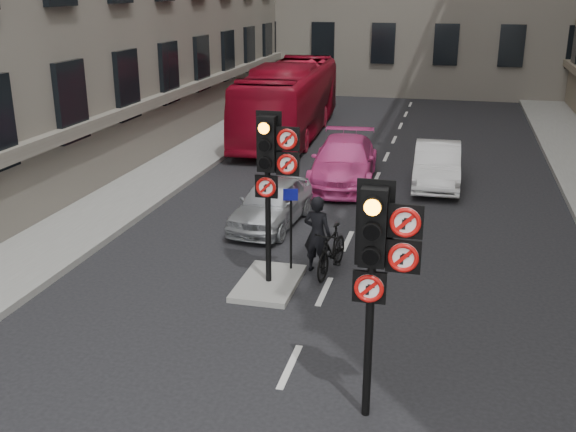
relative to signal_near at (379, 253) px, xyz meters
The scene contains 11 objects.
pavement_left 14.24m from the signal_near, 128.28° to the left, with size 3.00×50.00×0.16m, color gray.
centre_island 5.44m from the signal_near, 123.83° to the left, with size 1.20×2.00×0.12m, color gray.
signal_near is the anchor object (origin of this frame).
signal_far 4.77m from the signal_near, 123.02° to the left, with size 0.91×0.40×3.58m.
car_silver 8.76m from the signal_near, 115.22° to the left, with size 1.45×3.60×1.23m, color #B4B8BC.
car_white 12.79m from the signal_near, 88.01° to the left, with size 1.40×4.02×1.32m, color white.
car_pink 12.56m from the signal_near, 101.43° to the left, with size 1.98×4.86×1.41m, color #DA4090.
bus_red 19.65m from the signal_near, 107.42° to the left, with size 2.53×10.82×3.01m, color maroon.
motorcycle 5.62m from the signal_near, 107.03° to the left, with size 0.50×1.76×1.06m, color black.
motorcyclist 5.61m from the signal_near, 110.33° to the left, with size 0.64×0.42×1.74m, color black.
info_sign 5.46m from the signal_near, 116.71° to the left, with size 0.32×0.12×1.83m.
Camera 1 is at (2.34, -7.51, 6.01)m, focal length 42.00 mm.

